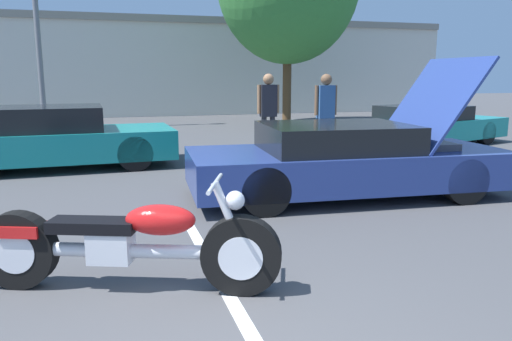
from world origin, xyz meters
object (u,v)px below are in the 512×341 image
Objects in this scene: parked_car_right_row at (426,126)px; spectator_by_show_car at (326,108)px; spectator_near_motorcycle at (268,107)px; show_car_hood_open at (348,160)px; parked_car_mid_right_row at (58,139)px; motorcycle at (127,244)px.

spectator_by_show_car is (-3.49, -1.29, 0.61)m from parked_car_right_row.
spectator_near_motorcycle is 1.00× the size of spectator_by_show_car.
show_car_hood_open is 0.99× the size of parked_car_right_row.
parked_car_mid_right_row is at bearing 167.78° from parked_car_right_row.
motorcycle is 7.37m from spectator_by_show_car.
spectator_by_show_car reaches higher than parked_car_mid_right_row.
show_car_hood_open is 2.63× the size of spectator_by_show_car.
spectator_near_motorcycle reaches higher than parked_car_right_row.
show_car_hood_open reaches higher than motorcycle.
parked_car_right_row is 4.62m from spectator_near_motorcycle.
motorcycle is at bearing -127.52° from spectator_by_show_car.
show_car_hood_open is (3.37, 2.57, 0.15)m from motorcycle.
show_car_hood_open is 1.10× the size of parked_car_mid_right_row.
parked_car_right_row is 2.64× the size of spectator_near_motorcycle.
parked_car_mid_right_row is 0.91× the size of parked_car_right_row.
spectator_by_show_car is at bearing 73.02° from motorcycle.
spectator_near_motorcycle is at bearing 93.65° from show_car_hood_open.
parked_car_mid_right_row is 2.40× the size of spectator_by_show_car.
parked_car_mid_right_row is 4.50m from spectator_near_motorcycle.
motorcycle is 6.44m from parked_car_mid_right_row.
motorcycle is 0.52× the size of show_car_hood_open.
motorcycle is at bearing -117.34° from spectator_near_motorcycle.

